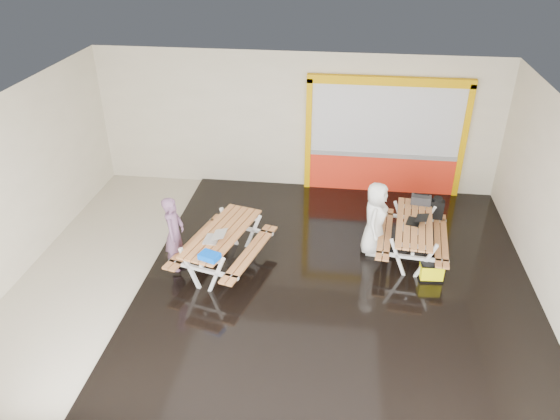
# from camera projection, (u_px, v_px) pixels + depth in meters

# --- Properties ---
(room) EXTENTS (10.02, 8.02, 3.52)m
(room) POSITION_uv_depth(u_px,v_px,m) (274.00, 199.00, 9.76)
(room) COLOR beige
(room) RESTS_ON ground
(deck) EXTENTS (7.50, 7.98, 0.05)m
(deck) POSITION_uv_depth(u_px,v_px,m) (337.00, 279.00, 10.48)
(deck) COLOR black
(deck) RESTS_ON room
(kiosk) EXTENTS (3.88, 0.16, 3.00)m
(kiosk) POSITION_uv_depth(u_px,v_px,m) (384.00, 139.00, 13.06)
(kiosk) COLOR red
(kiosk) RESTS_ON room
(picnic_table_left) EXTENTS (1.96, 2.46, 0.87)m
(picnic_table_left) POSITION_uv_depth(u_px,v_px,m) (223.00, 241.00, 10.53)
(picnic_table_left) COLOR #CA8148
(picnic_table_left) RESTS_ON deck
(picnic_table_right) EXTENTS (1.59, 2.18, 0.82)m
(picnic_table_right) POSITION_uv_depth(u_px,v_px,m) (413.00, 230.00, 10.92)
(picnic_table_right) COLOR #CA8148
(picnic_table_right) RESTS_ON deck
(person_left) EXTENTS (0.38, 0.57, 1.56)m
(person_left) POSITION_uv_depth(u_px,v_px,m) (174.00, 234.00, 10.31)
(person_left) COLOR #674764
(person_left) RESTS_ON deck
(person_right) EXTENTS (0.66, 0.87, 1.59)m
(person_right) POSITION_uv_depth(u_px,v_px,m) (375.00, 219.00, 10.88)
(person_right) COLOR white
(person_right) RESTS_ON deck
(laptop_left) EXTENTS (0.43, 0.39, 0.18)m
(laptop_left) POSITION_uv_depth(u_px,v_px,m) (214.00, 237.00, 10.15)
(laptop_left) COLOR silver
(laptop_left) RESTS_ON picnic_table_left
(laptop_right) EXTENTS (0.48, 0.45, 0.17)m
(laptop_right) POSITION_uv_depth(u_px,v_px,m) (416.00, 220.00, 10.80)
(laptop_right) COLOR black
(laptop_right) RESTS_ON picnic_table_right
(blue_pouch) EXTENTS (0.42, 0.36, 0.10)m
(blue_pouch) POSITION_uv_depth(u_px,v_px,m) (210.00, 256.00, 9.61)
(blue_pouch) COLOR blue
(blue_pouch) RESTS_ON picnic_table_left
(toolbox) EXTENTS (0.44, 0.27, 0.24)m
(toolbox) POSITION_uv_depth(u_px,v_px,m) (421.00, 200.00, 11.46)
(toolbox) COLOR black
(toolbox) RESTS_ON picnic_table_right
(backpack) EXTENTS (0.32, 0.23, 0.51)m
(backpack) POSITION_uv_depth(u_px,v_px,m) (437.00, 208.00, 11.49)
(backpack) COLOR black
(backpack) RESTS_ON picnic_table_right
(dark_case) EXTENTS (0.40, 0.32, 0.14)m
(dark_case) POSITION_uv_depth(u_px,v_px,m) (389.00, 249.00, 11.25)
(dark_case) COLOR black
(dark_case) RESTS_ON deck
(fluke_bag) EXTENTS (0.47, 0.33, 0.39)m
(fluke_bag) POSITION_uv_depth(u_px,v_px,m) (431.00, 271.00, 10.36)
(fluke_bag) COLOR black
(fluke_bag) RESTS_ON deck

